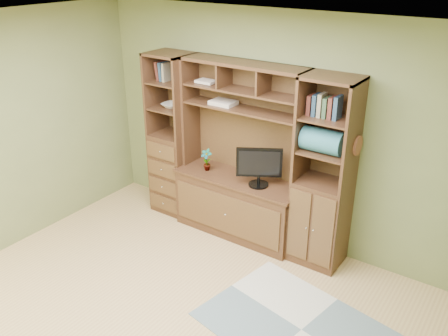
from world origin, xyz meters
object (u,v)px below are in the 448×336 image
Objects in this scene: center_hutch at (238,154)px; right_tower at (324,175)px; left_tower at (173,136)px; monitor at (259,160)px.

right_tower is at bearing 2.23° from center_hutch.
monitor is (1.30, -0.07, 0.01)m from left_tower.
left_tower is (-1.00, 0.04, 0.00)m from center_hutch.
right_tower is (2.02, 0.00, 0.00)m from left_tower.
center_hutch is 0.30m from monitor.
center_hutch reaches higher than monitor.
center_hutch and left_tower have the same top height.
left_tower reaches higher than monitor.
left_tower and right_tower have the same top height.
center_hutch is 1.00× the size of left_tower.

